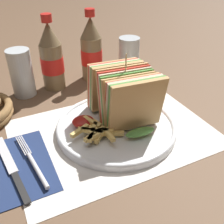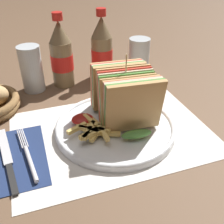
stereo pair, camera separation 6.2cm
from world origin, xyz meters
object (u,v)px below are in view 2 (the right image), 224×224
Objects in this scene: plate_main at (115,127)px; knife at (7,159)px; coke_bottle_far at (102,50)px; fork at (29,158)px; club_sandwich at (125,97)px; coke_bottle_near at (62,56)px; glass_near at (139,63)px; glass_far at (32,72)px.

plate_main is 0.25m from knife.
knife is at bearing -133.58° from coke_bottle_far.
club_sandwich is at bearing 6.10° from fork.
fork is at bearing -26.38° from knife.
coke_bottle_near is 0.13m from coke_bottle_far.
knife is 0.96× the size of coke_bottle_far.
glass_far is at bearing 173.19° from glass_near.
coke_bottle_far is at bearing 3.76° from coke_bottle_near.
knife is 0.45m from coke_bottle_far.
coke_bottle_far reaches higher than glass_near.
coke_bottle_near is at bearing 60.41° from fork.
knife is 0.96× the size of coke_bottle_near.
glass_near is (0.10, -0.06, -0.04)m from coke_bottle_far.
fork is at bearing -166.45° from club_sandwich.
club_sandwich is 1.38× the size of glass_far.
glass_far is at bearing -175.67° from coke_bottle_far.
coke_bottle_far reaches higher than knife.
glass_far reaches higher than knife.
plate_main is 0.29m from glass_near.
fork is at bearing -97.19° from glass_far.
glass_near is at bearing -11.43° from coke_bottle_near.
coke_bottle_near reaches higher than plate_main.
knife is at bearing -173.63° from plate_main.
coke_bottle_far is (0.13, 0.01, 0.00)m from coke_bottle_near.
fork is 0.84× the size of knife.
fork is 1.30× the size of glass_far.
coke_bottle_far is at bearing 4.33° from glass_far.
plate_main is 1.61× the size of fork.
knife is (-0.24, -0.03, -0.00)m from plate_main.
coke_bottle_near is 1.61× the size of glass_far.
coke_bottle_near and coke_bottle_far have the same top height.
fork is (-0.23, -0.06, -0.07)m from club_sandwich.
coke_bottle_near is (-0.07, 0.28, 0.08)m from plate_main.
plate_main is 2.09× the size of glass_near.
coke_bottle_far is 0.23m from glass_far.
club_sandwich reaches higher than glass_near.
knife is (-0.27, -0.04, -0.07)m from club_sandwich.
coke_bottle_near is 0.24m from glass_near.
glass_near is at bearing 55.32° from plate_main.
fork is 0.36m from coke_bottle_near.
fork is (-0.20, -0.04, -0.00)m from plate_main.
club_sandwich reaches higher than plate_main.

